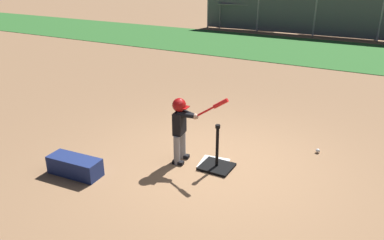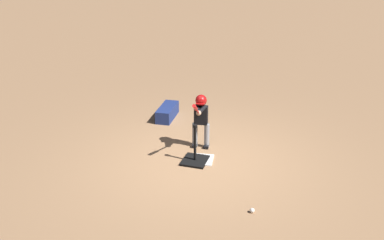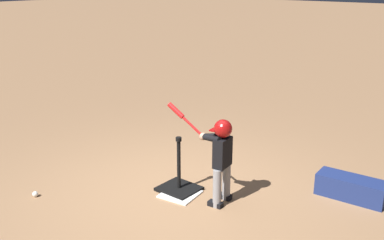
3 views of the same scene
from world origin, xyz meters
name	(u,v)px [view 1 (image 1 of 3)]	position (x,y,z in m)	size (l,w,h in m)	color
ground_plane	(219,165)	(0.00, 0.00, 0.00)	(90.00, 90.00, 0.00)	#99704C
grass_outfield_strip	(329,53)	(0.00, 9.65, 0.01)	(56.00, 5.09, 0.02)	#33702D
backstop_fence	(347,14)	(0.00, 13.11, 1.05)	(13.59, 0.08, 2.00)	#9E9EA3
home_plate	(214,164)	(-0.10, 0.00, 0.01)	(0.44, 0.44, 0.02)	white
batting_tee	(217,163)	(-0.01, -0.09, 0.09)	(0.50, 0.45, 0.74)	black
batter_child	(181,122)	(-0.60, -0.16, 0.69)	(0.89, 0.35, 1.18)	gray
baseball	(318,151)	(1.29, 1.21, 0.04)	(0.07, 0.07, 0.07)	white
bleachers_far_right	(252,15)	(-4.78, 14.25, 0.61)	(3.34, 2.78, 1.25)	gray
bleachers_center	(343,24)	(-0.26, 14.12, 0.49)	(3.37, 1.71, 1.01)	gray
equipment_bag	(75,166)	(-1.82, -1.30, 0.14)	(0.84, 0.32, 0.28)	navy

